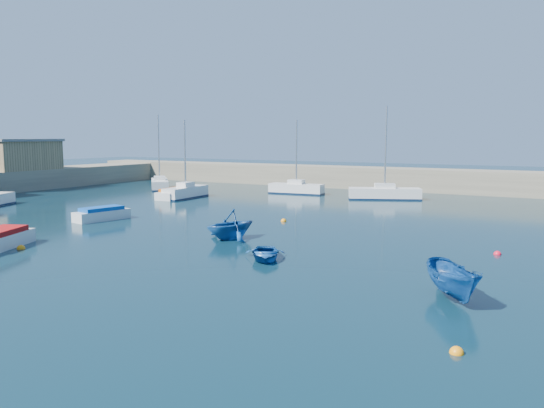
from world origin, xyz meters
The scene contains 16 objects.
ground centered at (0.00, 0.00, 0.00)m, with size 220.00×220.00×0.00m, color #0A242F.
back_wall centered at (0.00, 46.00, 1.30)m, with size 96.00×4.50×2.60m, color #776F5A.
brick_shed_a centered at (-42.00, 24.00, 4.10)m, with size 6.00×8.00×3.40m, color olive.
sailboat_3 centered at (-18.86, 26.58, 0.66)m, with size 1.96×6.05×8.05m.
sailboat_4 centered at (-28.00, 33.04, 0.61)m, with size 6.04×6.37×8.99m.
sailboat_5 centered at (-10.69, 35.94, 0.63)m, with size 6.26×2.30×8.16m.
sailboat_6 centered at (-0.47, 35.62, 0.64)m, with size 7.38×4.72×9.40m.
motorboat_1 centered at (-15.18, 11.71, 0.48)m, with size 2.27×4.40×1.03m.
motorboat_2 centered at (-19.54, 26.00, 0.51)m, with size 2.35×5.45×1.09m.
dinghy_center centered at (2.23, 6.43, 0.31)m, with size 2.15×3.02×0.62m, color #14478B.
dinghy_left centered at (-2.42, 10.20, 0.94)m, with size 3.07×3.55×1.87m, color #14478B.
dinghy_right centered at (12.05, 4.07, 0.72)m, with size 1.40×3.73×1.44m, color #14478B.
buoy_0 centered at (-11.19, 1.94, 0.00)m, with size 0.47×0.47×0.47m, color orange.
buoy_1 centered at (12.64, 13.56, 0.00)m, with size 0.41×0.41×0.41m, color red.
buoy_3 centered at (-2.77, 17.95, 0.00)m, with size 0.44×0.44×0.44m, color orange.
buoy_5 centered at (13.14, -1.25, 0.00)m, with size 0.43×0.43×0.43m, color orange.
Camera 1 is at (15.64, -16.90, 6.31)m, focal length 35.00 mm.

